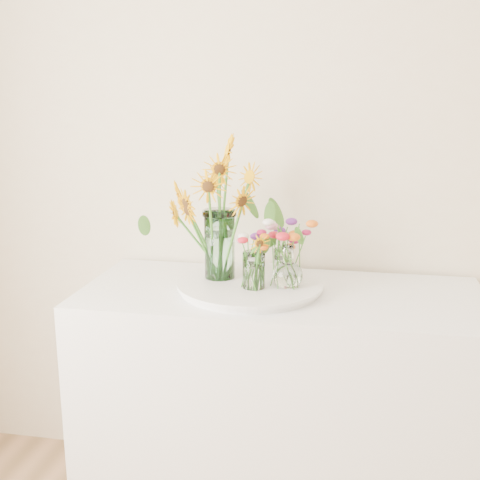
{
  "coord_description": "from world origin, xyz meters",
  "views": [
    {
      "loc": [
        -0.2,
        -0.06,
        1.57
      ],
      "look_at": [
        -0.58,
        1.91,
        1.08
      ],
      "focal_mm": 45.0,
      "sensor_mm": 36.0,
      "label": 1
    }
  ],
  "objects": [
    {
      "name": "small_vase_c",
      "position": [
        -0.45,
        2.03,
        0.98
      ],
      "size": [
        0.06,
        0.06,
        0.1
      ],
      "primitive_type": "cylinder",
      "rotation": [
        0.0,
        0.0,
        -0.05
      ],
      "color": "white",
      "rests_on": "tray"
    },
    {
      "name": "mason_jar",
      "position": [
        -0.66,
        1.96,
        1.05
      ],
      "size": [
        0.11,
        0.11,
        0.25
      ],
      "primitive_type": "cylinder",
      "rotation": [
        0.0,
        0.0,
        0.04
      ],
      "color": "#ADE8D4",
      "rests_on": "tray"
    },
    {
      "name": "wildflower_posy_b",
      "position": [
        -0.41,
        1.9,
        1.04
      ],
      "size": [
        0.22,
        0.22,
        0.24
      ],
      "primitive_type": null,
      "color": "orange",
      "rests_on": "tray"
    },
    {
      "name": "small_vase_a",
      "position": [
        -0.52,
        1.86,
        0.99
      ],
      "size": [
        0.08,
        0.08,
        0.13
      ],
      "primitive_type": "cylinder",
      "rotation": [
        0.0,
        0.0,
        0.12
      ],
      "color": "white",
      "rests_on": "tray"
    },
    {
      "name": "sunflower_bouquet",
      "position": [
        -0.66,
        1.96,
        1.18
      ],
      "size": [
        0.75,
        0.75,
        0.5
      ],
      "primitive_type": null,
      "rotation": [
        0.0,
        0.0,
        0.04
      ],
      "color": "#F5AB05",
      "rests_on": "tray"
    },
    {
      "name": "small_vase_b",
      "position": [
        -0.41,
        1.9,
        1.0
      ],
      "size": [
        0.13,
        0.13,
        0.15
      ],
      "primitive_type": null,
      "rotation": [
        0.0,
        0.0,
        -0.36
      ],
      "color": "white",
      "rests_on": "tray"
    },
    {
      "name": "wildflower_posy_a",
      "position": [
        -0.52,
        1.86,
        1.04
      ],
      "size": [
        0.18,
        0.18,
        0.22
      ],
      "primitive_type": null,
      "color": "orange",
      "rests_on": "tray"
    },
    {
      "name": "wildflower_posy_c",
      "position": [
        -0.45,
        2.03,
        1.02
      ],
      "size": [
        0.19,
        0.19,
        0.19
      ],
      "primitive_type": null,
      "color": "orange",
      "rests_on": "tray"
    },
    {
      "name": "tray",
      "position": [
        -0.54,
        1.93,
        0.91
      ],
      "size": [
        0.49,
        0.49,
        0.02
      ],
      "primitive_type": "cylinder",
      "color": "white",
      "rests_on": "counter"
    },
    {
      "name": "counter",
      "position": [
        -0.44,
        1.93,
        0.45
      ],
      "size": [
        1.4,
        0.6,
        0.9
      ],
      "primitive_type": "cube",
      "color": "white",
      "rests_on": "ground_plane"
    }
  ]
}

